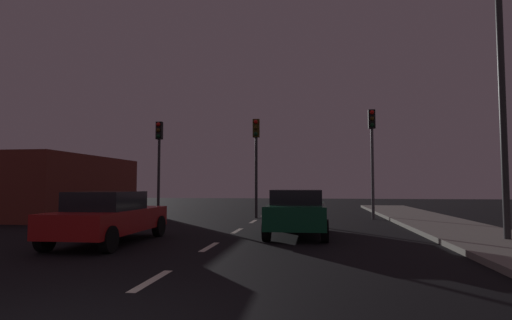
% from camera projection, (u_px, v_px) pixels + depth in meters
% --- Properties ---
extents(ground_plane, '(80.00, 80.00, 0.00)m').
position_uv_depth(ground_plane, '(215.00, 244.00, 11.20)').
color(ground_plane, black).
extents(sidewalk_curb_right, '(3.00, 40.00, 0.15)m').
position_uv_depth(sidewalk_curb_right, '(512.00, 247.00, 10.14)').
color(sidewalk_curb_right, gray).
rests_on(sidewalk_curb_right, ground_plane).
extents(lane_stripe_second, '(0.16, 1.60, 0.01)m').
position_uv_depth(lane_stripe_second, '(152.00, 280.00, 6.85)').
color(lane_stripe_second, silver).
rests_on(lane_stripe_second, ground_plane).
extents(lane_stripe_third, '(0.16, 1.60, 0.01)m').
position_uv_depth(lane_stripe_third, '(210.00, 247.00, 10.60)').
color(lane_stripe_third, silver).
rests_on(lane_stripe_third, ground_plane).
extents(lane_stripe_fourth, '(0.16, 1.60, 0.01)m').
position_uv_depth(lane_stripe_fourth, '(237.00, 231.00, 14.36)').
color(lane_stripe_fourth, silver).
rests_on(lane_stripe_fourth, ground_plane).
extents(lane_stripe_fifth, '(0.16, 1.60, 0.01)m').
position_uv_depth(lane_stripe_fifth, '(253.00, 221.00, 18.11)').
color(lane_stripe_fifth, silver).
rests_on(lane_stripe_fifth, ground_plane).
extents(lane_stripe_sixth, '(0.16, 1.60, 0.01)m').
position_uv_depth(lane_stripe_sixth, '(264.00, 215.00, 21.87)').
color(lane_stripe_sixth, silver).
rests_on(lane_stripe_sixth, ground_plane).
extents(lane_stripe_seventh, '(0.16, 1.60, 0.01)m').
position_uv_depth(lane_stripe_seventh, '(271.00, 211.00, 25.62)').
color(lane_stripe_seventh, silver).
rests_on(lane_stripe_seventh, ground_plane).
extents(traffic_signal_left, '(0.32, 0.38, 4.84)m').
position_uv_depth(traffic_signal_left, '(159.00, 150.00, 21.00)').
color(traffic_signal_left, '#2D2D30').
rests_on(traffic_signal_left, ground_plane).
extents(traffic_signal_center, '(0.32, 0.38, 4.86)m').
position_uv_depth(traffic_signal_center, '(256.00, 148.00, 20.29)').
color(traffic_signal_center, '#2D2D30').
rests_on(traffic_signal_center, ground_plane).
extents(traffic_signal_right, '(0.32, 0.38, 5.19)m').
position_uv_depth(traffic_signal_right, '(372.00, 142.00, 19.52)').
color(traffic_signal_right, '#4C4C51').
rests_on(traffic_signal_right, ground_plane).
extents(car_stopped_ahead, '(1.86, 4.22, 1.45)m').
position_uv_depth(car_stopped_ahead, '(297.00, 212.00, 13.09)').
color(car_stopped_ahead, '#0F4C2D').
rests_on(car_stopped_ahead, ground_plane).
extents(car_adjacent_lane, '(1.89, 4.38, 1.42)m').
position_uv_depth(car_adjacent_lane, '(109.00, 216.00, 11.32)').
color(car_adjacent_lane, '#B21919').
rests_on(car_adjacent_lane, ground_plane).
extents(street_lamp_right, '(2.05, 0.36, 7.70)m').
position_uv_depth(street_lamp_right, '(490.00, 75.00, 11.36)').
color(street_lamp_right, '#2D2D30').
rests_on(street_lamp_right, ground_plane).
extents(storefront_left, '(5.60, 8.55, 3.05)m').
position_uv_depth(storefront_left, '(49.00, 187.00, 21.12)').
color(storefront_left, maroon).
rests_on(storefront_left, ground_plane).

